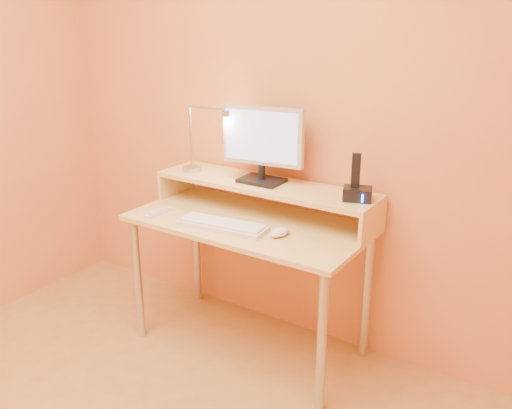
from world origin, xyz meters
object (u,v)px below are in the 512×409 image
Objects in this scene: monitor_panel at (263,136)px; phone_dock at (358,194)px; keyboard at (222,226)px; lamp_base at (192,169)px; remote_control at (159,212)px; mouse at (279,232)px.

phone_dock is (0.52, -0.01, -0.21)m from monitor_panel.
lamp_base is at bearing 139.26° from keyboard.
remote_control is at bearing -149.21° from monitor_panel.
monitor_panel is 0.52m from mouse.
lamp_base is 0.59× the size of remote_control.
remote_control is at bearing 179.13° from phone_dock.
monitor_panel is at bearing 38.40° from remote_control.
mouse is (0.68, -0.21, -0.15)m from lamp_base.
lamp_base is 0.73m from mouse.
remote_control is (-0.95, -0.32, -0.18)m from phone_dock.
remote_control is at bearing -87.37° from lamp_base.
keyboard is at bearing 3.42° from remote_control.
mouse is 0.69× the size of remote_control.
keyboard is (-0.56, -0.30, -0.18)m from phone_dock.
phone_dock reaches higher than remote_control.
remote_control is (0.01, -0.29, -0.16)m from lamp_base.
lamp_base reaches higher than mouse.
remote_control is (-0.67, -0.09, -0.01)m from mouse.
monitor_panel is 3.30× the size of phone_dock.
mouse is (-0.28, -0.24, -0.17)m from phone_dock.
phone_dock is at bearing -8.76° from monitor_panel.
monitor_panel is 3.65× the size of mouse.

